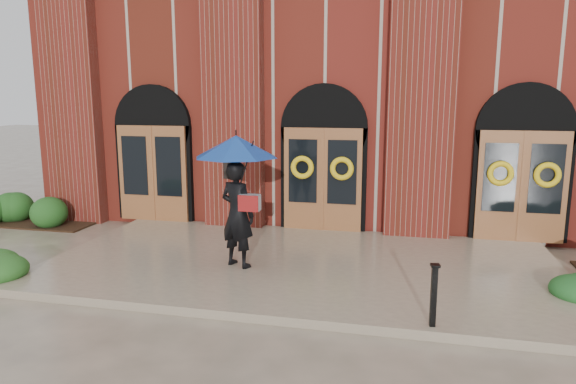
% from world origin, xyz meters
% --- Properties ---
extents(ground, '(90.00, 90.00, 0.00)m').
position_xyz_m(ground, '(0.00, 0.00, 0.00)').
color(ground, gray).
rests_on(ground, ground).
extents(landing, '(10.00, 5.30, 0.15)m').
position_xyz_m(landing, '(0.00, 0.15, 0.07)').
color(landing, gray).
rests_on(landing, ground).
extents(church_building, '(16.20, 12.53, 7.00)m').
position_xyz_m(church_building, '(0.00, 8.78, 3.50)').
color(church_building, maroon).
rests_on(church_building, ground).
extents(man_with_umbrella, '(2.08, 2.08, 2.53)m').
position_xyz_m(man_with_umbrella, '(-1.13, -0.39, 1.92)').
color(man_with_umbrella, black).
rests_on(man_with_umbrella, landing).
extents(metal_post, '(0.14, 0.14, 0.92)m').
position_xyz_m(metal_post, '(2.41, -2.31, 0.63)').
color(metal_post, black).
rests_on(metal_post, landing).
extents(hedge_wall_left, '(2.99, 1.20, 0.77)m').
position_xyz_m(hedge_wall_left, '(-7.78, 2.20, 0.38)').
color(hedge_wall_left, '#1E4B19').
rests_on(hedge_wall_left, ground).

